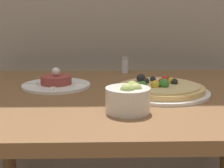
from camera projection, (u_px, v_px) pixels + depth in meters
name	position (u px, v px, depth m)	size (l,w,h in m)	color
dining_table	(125.00, 120.00, 1.08)	(1.18, 0.86, 0.75)	brown
pizza_plate	(160.00, 89.00, 1.03)	(0.32, 0.32, 0.06)	white
tartare_plate	(56.00, 83.00, 1.14)	(0.25, 0.25, 0.07)	white
small_bowl	(128.00, 98.00, 0.83)	(0.12, 0.12, 0.08)	silver
salt_shaker	(125.00, 65.00, 1.41)	(0.03, 0.03, 0.07)	silver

